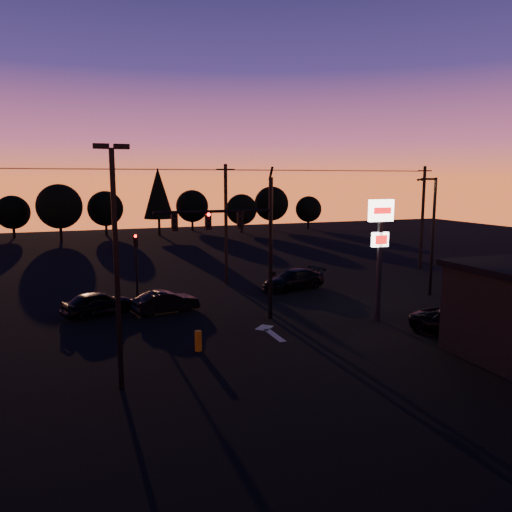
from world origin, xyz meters
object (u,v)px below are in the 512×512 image
at_px(car_right, 293,279).
at_px(traffic_signal_mast, 244,234).
at_px(secondary_signal, 136,256).
at_px(bollard, 198,341).
at_px(car_mid, 166,302).
at_px(parking_lot_light, 116,252).
at_px(streetlight, 432,231).
at_px(suv_parked, 459,324).
at_px(pylon_sign, 380,234).
at_px(car_left, 98,303).

bearing_deg(car_right, traffic_signal_mast, -57.85).
relative_size(secondary_signal, bollard, 4.50).
height_order(bollard, car_mid, car_mid).
bearing_deg(parking_lot_light, streetlight, 21.65).
bearing_deg(bollard, streetlight, 17.01).
xyz_separation_m(car_mid, car_right, (9.83, 3.08, 0.06)).
distance_m(bollard, car_right, 14.19).
relative_size(car_right, suv_parked, 1.04).
bearing_deg(car_right, pylon_sign, -8.20).
xyz_separation_m(traffic_signal_mast, car_right, (6.07, 6.48, -4.22)).
distance_m(traffic_signal_mast, car_mid, 6.64).
distance_m(bollard, car_mid, 7.29).
height_order(traffic_signal_mast, car_left, traffic_signal_mast).
bearing_deg(secondary_signal, streetlight, -17.56).
height_order(traffic_signal_mast, secondary_signal, traffic_signal_mast).
bearing_deg(car_mid, pylon_sign, -129.67).
distance_m(pylon_sign, streetlight, 8.00).
bearing_deg(car_right, suv_parked, -1.06).
bearing_deg(suv_parked, pylon_sign, 94.13).
bearing_deg(streetlight, bollard, -162.99).
xyz_separation_m(traffic_signal_mast, parking_lot_light, (-7.40, -6.99, 0.33)).
xyz_separation_m(pylon_sign, streetlight, (6.91, 4.00, -0.49)).
xyz_separation_m(traffic_signal_mast, suv_parked, (9.23, -6.48, -4.28)).
height_order(bollard, suv_parked, suv_parked).
bearing_deg(pylon_sign, car_right, 96.56).
xyz_separation_m(parking_lot_light, car_mid, (3.63, 10.39, -4.62)).
bearing_deg(car_mid, parking_lot_light, 149.54).
relative_size(traffic_signal_mast, pylon_sign, 1.26).
bearing_deg(parking_lot_light, car_mid, 70.73).
relative_size(secondary_signal, car_left, 1.04).
relative_size(streetlight, car_right, 1.63).
relative_size(car_left, suv_parked, 0.88).
xyz_separation_m(streetlight, car_mid, (-17.77, 1.89, -3.77)).
bearing_deg(pylon_sign, secondary_signal, 140.23).
xyz_separation_m(bollard, car_left, (-3.95, 8.12, 0.23)).
distance_m(pylon_sign, suv_parked, 6.21).
xyz_separation_m(parking_lot_light, car_left, (-0.17, 11.23, -4.56)).
bearing_deg(pylon_sign, parking_lot_light, -162.77).
xyz_separation_m(car_right, suv_parked, (3.16, -12.97, -0.06)).
bearing_deg(suv_parked, car_right, 79.74).
relative_size(bollard, car_left, 0.23).
relative_size(pylon_sign, car_right, 1.39).
relative_size(parking_lot_light, bollard, 9.45).
distance_m(streetlight, suv_parked, 10.04).
relative_size(streetlight, bollard, 8.27).
height_order(traffic_signal_mast, suv_parked, traffic_signal_mast).
distance_m(car_mid, suv_parked, 16.33).
xyz_separation_m(car_mid, suv_parked, (12.99, -9.89, 0.01)).
bearing_deg(car_mid, streetlight, -107.27).
bearing_deg(car_mid, car_left, 66.46).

